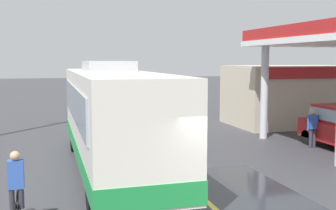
% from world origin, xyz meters
% --- Properties ---
extents(ground, '(120.00, 120.00, 0.00)m').
position_xyz_m(ground, '(0.00, 20.00, 0.00)').
color(ground, '#38383D').
extents(lane_divider_stripe, '(0.16, 50.00, 0.01)m').
position_xyz_m(lane_divider_stripe, '(0.00, 15.00, 0.00)').
color(lane_divider_stripe, '#D8CC4C').
rests_on(lane_divider_stripe, ground).
extents(wet_puddle_patch, '(3.98, 5.00, 0.01)m').
position_xyz_m(wet_puddle_patch, '(0.74, 1.89, 0.00)').
color(wet_puddle_patch, '#26282D').
rests_on(wet_puddle_patch, ground).
extents(coach_bus_main, '(2.60, 11.04, 3.69)m').
position_xyz_m(coach_bus_main, '(-1.86, 5.17, 1.72)').
color(coach_bus_main, silver).
rests_on(coach_bus_main, ground).
extents(gas_station_roadside, '(9.10, 11.95, 5.10)m').
position_xyz_m(gas_station_roadside, '(9.58, 10.24, 2.63)').
color(gas_station_roadside, '#B21E1E').
rests_on(gas_station_roadside, ground).
extents(minibus_opposing_lane, '(2.04, 6.13, 2.44)m').
position_xyz_m(minibus_opposing_lane, '(2.06, 24.62, 1.47)').
color(minibus_opposing_lane, teal).
rests_on(minibus_opposing_lane, ground).
extents(cyclist_on_shoulder, '(0.34, 1.82, 1.72)m').
position_xyz_m(cyclist_on_shoulder, '(-4.69, 0.87, 0.78)').
color(cyclist_on_shoulder, black).
rests_on(cyclist_on_shoulder, ground).
extents(pedestrian_near_pump, '(0.55, 0.22, 1.66)m').
position_xyz_m(pedestrian_near_pump, '(6.79, 6.21, 0.93)').
color(pedestrian_near_pump, '#33333F').
rests_on(pedestrian_near_pump, ground).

